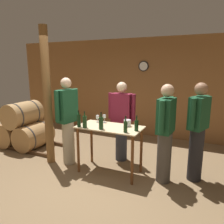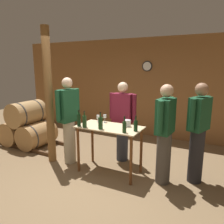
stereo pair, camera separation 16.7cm
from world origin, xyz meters
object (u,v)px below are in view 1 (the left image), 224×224
at_px(wine_bottle_right, 125,126).
at_px(person_visitor_with_scarf, 122,120).
at_px(wine_glass_near_left, 97,117).
at_px(person_visitor_near_door, 198,130).
at_px(wine_bottle_far_right, 136,125).
at_px(wine_bottle_far_left, 79,120).
at_px(wine_bottle_center, 101,123).
at_px(person_visitor_bearded, 68,119).
at_px(wooden_post, 47,97).
at_px(ice_bucket, 127,123).
at_px(person_host, 165,132).
at_px(wine_bottle_left, 85,121).
at_px(wine_glass_near_center, 104,117).

height_order(wine_bottle_right, person_visitor_with_scarf, person_visitor_with_scarf).
xyz_separation_m(wine_glass_near_left, person_visitor_near_door, (1.82, 0.18, -0.08)).
relative_size(wine_bottle_right, wine_bottle_far_right, 1.04).
bearing_deg(wine_bottle_far_left, wine_bottle_center, 4.49).
bearing_deg(person_visitor_bearded, wooden_post, -162.14).
bearing_deg(wine_bottle_far_right, wine_bottle_right, -130.37).
height_order(wine_bottle_far_right, person_visitor_bearded, person_visitor_bearded).
bearing_deg(wine_glass_near_left, ice_bucket, -3.24).
xyz_separation_m(wine_bottle_center, person_host, (1.05, 0.29, -0.11)).
bearing_deg(person_host, wine_bottle_far_left, -167.59).
xyz_separation_m(wine_bottle_left, person_visitor_near_door, (1.83, 0.62, -0.10)).
bearing_deg(person_visitor_with_scarf, wine_bottle_far_right, -50.20).
xyz_separation_m(ice_bucket, person_host, (0.70, -0.07, -0.06)).
bearing_deg(wine_bottle_right, person_visitor_with_scarf, 116.53).
height_order(wine_bottle_right, person_host, person_host).
xyz_separation_m(wine_bottle_far_left, wine_glass_near_center, (0.27, 0.47, -0.01)).
bearing_deg(ice_bucket, wooden_post, -170.39).
bearing_deg(wine_bottle_far_right, person_host, 15.51).
bearing_deg(wine_bottle_center, person_visitor_with_scarf, 86.59).
bearing_deg(wine_bottle_far_left, wine_bottle_right, 2.44).
relative_size(wine_bottle_center, wine_bottle_far_right, 1.13).
distance_m(wine_glass_near_left, person_visitor_near_door, 1.83).
bearing_deg(wine_bottle_right, ice_bucket, 106.22).
distance_m(wooden_post, wine_bottle_far_left, 0.89).
height_order(wine_bottle_far_right, wine_glass_near_center, wine_bottle_far_right).
distance_m(wine_bottle_far_left, wine_glass_near_center, 0.54).
height_order(wooden_post, wine_bottle_far_right, wooden_post).
height_order(wine_bottle_far_right, ice_bucket, wine_bottle_far_right).
distance_m(wine_bottle_left, wine_glass_near_left, 0.44).
bearing_deg(wine_glass_near_left, wine_bottle_center, -53.95).
distance_m(wooden_post, wine_bottle_left, 1.00).
bearing_deg(person_host, wine_bottle_left, -166.30).
relative_size(wine_bottle_far_right, person_visitor_with_scarf, 0.16).
relative_size(wooden_post, person_visitor_bearded, 1.55).
height_order(wooden_post, person_visitor_bearded, wooden_post).
distance_m(wine_bottle_far_right, person_visitor_bearded, 1.45).
distance_m(wine_bottle_right, person_visitor_near_door, 1.22).
xyz_separation_m(wine_bottle_left, wine_bottle_far_right, (0.89, 0.20, -0.01)).
height_order(wine_bottle_right, wine_glass_near_center, wine_bottle_right).
bearing_deg(ice_bucket, person_visitor_with_scarf, 123.67).
height_order(wooden_post, wine_bottle_center, wooden_post).
distance_m(wooden_post, person_host, 2.34).
xyz_separation_m(wine_glass_near_left, person_visitor_bearded, (-0.57, -0.18, -0.06)).
bearing_deg(wine_bottle_right, wine_bottle_far_right, 49.63).
distance_m(wine_glass_near_left, person_visitor_with_scarf, 0.54).
relative_size(wine_bottle_right, wine_glass_near_left, 2.04).
xyz_separation_m(person_visitor_with_scarf, person_visitor_near_door, (1.48, -0.23, 0.03)).
relative_size(wine_glass_near_center, person_visitor_with_scarf, 0.09).
bearing_deg(wooden_post, person_visitor_bearded, 17.86).
bearing_deg(wine_bottle_center, wine_glass_near_left, 126.05).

